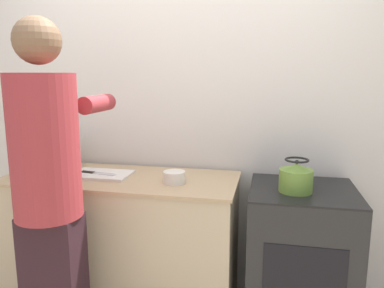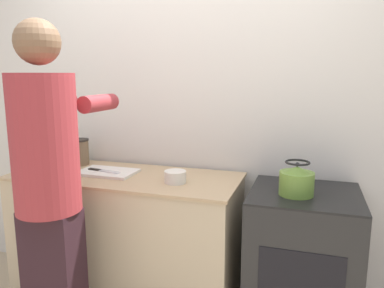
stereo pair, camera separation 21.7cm
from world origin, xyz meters
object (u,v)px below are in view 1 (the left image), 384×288
object	(u,v)px
oven	(299,262)
bowl_prep	(174,177)
kettle	(296,178)
canister_jar	(68,154)
person	(49,187)
cutting_board	(102,174)
knife	(97,173)

from	to	relation	value
oven	bowl_prep	world-z (taller)	bowl_prep
kettle	canister_jar	xyz separation A→B (m)	(-1.54, 0.22, 0.02)
person	cutting_board	xyz separation A→B (m)	(0.03, 0.54, -0.08)
person	cutting_board	world-z (taller)	person
knife	person	bearing A→B (deg)	-81.79
oven	kettle	world-z (taller)	kettle
person	knife	xyz separation A→B (m)	(0.00, 0.53, -0.06)
oven	cutting_board	world-z (taller)	cutting_board
bowl_prep	cutting_board	bearing A→B (deg)	172.72
person	oven	bearing A→B (deg)	22.82
canister_jar	bowl_prep	bearing A→B (deg)	-15.34
oven	cutting_board	size ratio (longest dim) A/B	2.43
oven	kettle	bearing A→B (deg)	-129.65
oven	cutting_board	xyz separation A→B (m)	(-1.27, 0.00, 0.47)
person	bowl_prep	world-z (taller)	person
bowl_prep	canister_jar	bearing A→B (deg)	164.66
knife	cutting_board	bearing A→B (deg)	42.72
knife	kettle	bearing A→B (deg)	6.48
person	knife	bearing A→B (deg)	89.65
knife	bowl_prep	size ratio (longest dim) A/B	1.87
knife	bowl_prep	distance (m)	0.53
person	canister_jar	xyz separation A→B (m)	(-0.30, 0.71, 0.01)
oven	bowl_prep	xyz separation A→B (m)	(-0.76, -0.06, 0.50)
oven	bowl_prep	bearing A→B (deg)	-175.18
oven	canister_jar	distance (m)	1.69
oven	knife	size ratio (longest dim) A/B	3.67
kettle	oven	bearing A→B (deg)	50.35
bowl_prep	canister_jar	xyz separation A→B (m)	(-0.83, 0.23, 0.06)
person	cutting_board	size ratio (longest dim) A/B	4.89
kettle	canister_jar	distance (m)	1.56
canister_jar	cutting_board	bearing A→B (deg)	-26.67
oven	knife	distance (m)	1.38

